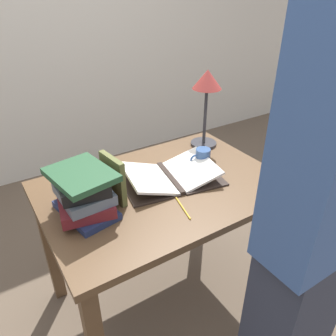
{
  "coord_description": "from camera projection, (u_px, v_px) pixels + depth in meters",
  "views": [
    {
      "loc": [
        -0.68,
        -1.12,
        1.63
      ],
      "look_at": [
        0.04,
        0.01,
        0.86
      ],
      "focal_mm": 35.0,
      "sensor_mm": 36.0,
      "label": 1
    }
  ],
  "objects": [
    {
      "name": "ground_plane",
      "position": [
        164.0,
        295.0,
        1.95
      ],
      "size": [
        12.0,
        12.0,
        0.0
      ],
      "primitive_type": "plane",
      "color": "brown"
    },
    {
      "name": "wall_back",
      "position": [
        43.0,
        26.0,
        2.63
      ],
      "size": [
        8.0,
        0.06,
        2.6
      ],
      "color": "beige",
      "rests_on": "ground_plane"
    },
    {
      "name": "reading_desk",
      "position": [
        163.0,
        205.0,
        1.62
      ],
      "size": [
        1.13,
        0.78,
        0.78
      ],
      "color": "brown",
      "rests_on": "ground_plane"
    },
    {
      "name": "open_book",
      "position": [
        170.0,
        176.0,
        1.59
      ],
      "size": [
        0.52,
        0.38,
        0.07
      ],
      "rotation": [
        0.0,
        0.0,
        -0.17
      ],
      "color": "black",
      "rests_on": "reading_desk"
    },
    {
      "name": "book_stack_tall",
      "position": [
        84.0,
        193.0,
        1.33
      ],
      "size": [
        0.26,
        0.3,
        0.2
      ],
      "color": "#1E284C",
      "rests_on": "reading_desk"
    },
    {
      "name": "book_standing_upright",
      "position": [
        113.0,
        179.0,
        1.41
      ],
      "size": [
        0.05,
        0.17,
        0.21
      ],
      "rotation": [
        0.0,
        0.0,
        0.14
      ],
      "color": "brown",
      "rests_on": "reading_desk"
    },
    {
      "name": "reading_lamp",
      "position": [
        207.0,
        89.0,
        1.77
      ],
      "size": [
        0.16,
        0.16,
        0.44
      ],
      "color": "#2D2D33",
      "rests_on": "reading_desk"
    },
    {
      "name": "coffee_mug",
      "position": [
        202.0,
        158.0,
        1.69
      ],
      "size": [
        0.11,
        0.08,
        0.1
      ],
      "rotation": [
        0.0,
        0.0,
        2.9
      ],
      "color": "#335184",
      "rests_on": "reading_desk"
    },
    {
      "name": "pencil",
      "position": [
        183.0,
        208.0,
        1.4
      ],
      "size": [
        0.04,
        0.16,
        0.01
      ],
      "rotation": [
        0.0,
        0.0,
        -0.21
      ],
      "color": "gold",
      "rests_on": "reading_desk"
    },
    {
      "name": "person_reader",
      "position": [
        312.0,
        239.0,
        1.04
      ],
      "size": [
        0.36,
        0.23,
        1.82
      ],
      "rotation": [
        0.0,
        0.0,
        3.14
      ],
      "color": "#2D3342",
      "rests_on": "ground_plane"
    }
  ]
}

